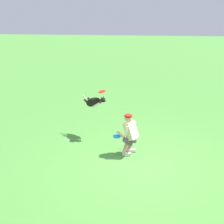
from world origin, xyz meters
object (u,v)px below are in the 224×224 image
(frisbee_flying, at_px, (102,91))
(frisbee_held, at_px, (117,136))
(person, at_px, (130,133))
(dog, at_px, (94,102))

(frisbee_flying, xyz_separation_m, frisbee_held, (-0.56, 1.11, -1.05))
(person, xyz_separation_m, frisbee_held, (0.39, 0.03, -0.09))
(dog, distance_m, frisbee_held, 1.64)
(frisbee_flying, bearing_deg, person, 131.42)
(person, distance_m, frisbee_held, 0.40)
(person, distance_m, frisbee_flying, 1.73)
(person, height_order, frisbee_held, person)
(frisbee_held, bearing_deg, frisbee_flying, -63.04)
(dog, xyz_separation_m, frisbee_held, (-0.84, 1.26, -0.62))
(person, height_order, frisbee_flying, frisbee_flying)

